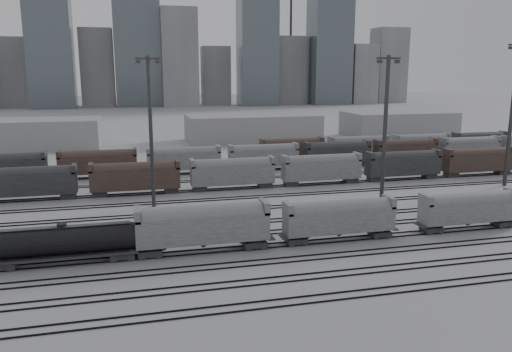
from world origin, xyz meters
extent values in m
plane|color=#B7B7BC|center=(0.00, 0.00, 0.00)|extent=(900.00, 900.00, 0.00)
cube|color=black|center=(0.00, -14.72, 0.08)|extent=(220.00, 0.07, 0.16)
cube|color=black|center=(0.00, -13.28, 0.08)|extent=(220.00, 0.07, 0.16)
cube|color=black|center=(0.00, -9.72, 0.08)|extent=(220.00, 0.07, 0.16)
cube|color=black|center=(0.00, -8.28, 0.08)|extent=(220.00, 0.07, 0.16)
cube|color=black|center=(0.00, -4.72, 0.08)|extent=(220.00, 0.07, 0.16)
cube|color=black|center=(0.00, -3.28, 0.08)|extent=(220.00, 0.07, 0.16)
cube|color=black|center=(0.00, 0.28, 0.08)|extent=(220.00, 0.07, 0.16)
cube|color=black|center=(0.00, 1.72, 0.08)|extent=(220.00, 0.07, 0.16)
cube|color=black|center=(0.00, 5.28, 0.08)|extent=(220.00, 0.07, 0.16)
cube|color=black|center=(0.00, 6.72, 0.08)|extent=(220.00, 0.07, 0.16)
cube|color=black|center=(0.00, 10.28, 0.08)|extent=(220.00, 0.07, 0.16)
cube|color=black|center=(0.00, 11.72, 0.08)|extent=(220.00, 0.07, 0.16)
cube|color=black|center=(0.00, 17.28, 0.08)|extent=(220.00, 0.07, 0.16)
cube|color=black|center=(0.00, 18.72, 0.08)|extent=(220.00, 0.07, 0.16)
cube|color=black|center=(0.00, 24.28, 0.08)|extent=(220.00, 0.07, 0.16)
cube|color=black|center=(0.00, 25.72, 0.08)|extent=(220.00, 0.07, 0.16)
cube|color=black|center=(0.00, 31.28, 0.08)|extent=(220.00, 0.07, 0.16)
cube|color=black|center=(0.00, 32.72, 0.08)|extent=(220.00, 0.07, 0.16)
cube|color=black|center=(0.00, 39.28, 0.08)|extent=(220.00, 0.07, 0.16)
cube|color=black|center=(0.00, 40.72, 0.08)|extent=(220.00, 0.07, 0.16)
cube|color=black|center=(0.00, 47.28, 0.08)|extent=(220.00, 0.07, 0.16)
cube|color=black|center=(0.00, 48.72, 0.08)|extent=(220.00, 0.07, 0.16)
cube|color=black|center=(0.00, 55.28, 0.08)|extent=(220.00, 0.07, 0.16)
cube|color=black|center=(0.00, 56.72, 0.08)|extent=(220.00, 0.07, 0.16)
cube|color=black|center=(-40.19, 1.00, 0.56)|extent=(2.65, 2.14, 0.71)
cube|color=black|center=(-27.95, 1.00, 0.56)|extent=(2.65, 2.14, 0.71)
cube|color=black|center=(-34.07, 1.00, 1.07)|extent=(15.81, 2.75, 0.25)
cylinder|color=black|center=(-34.07, 1.00, 2.70)|extent=(14.79, 2.96, 2.96)
sphere|color=black|center=(-26.67, 1.00, 2.70)|extent=(2.96, 2.96, 2.96)
cylinder|color=black|center=(-34.07, 1.00, 4.33)|extent=(1.02, 1.02, 0.51)
cube|color=black|center=(-34.07, 1.00, 4.23)|extent=(14.28, 0.92, 0.06)
cube|color=black|center=(-24.90, 1.00, 0.56)|extent=(2.65, 2.14, 0.71)
cube|color=black|center=(-12.65, 1.00, 0.56)|extent=(2.65, 2.14, 0.71)
cube|color=gray|center=(-18.77, 1.00, 2.96)|extent=(15.31, 3.06, 3.27)
cylinder|color=gray|center=(-18.77, 1.00, 4.18)|extent=(13.88, 2.96, 2.96)
cube|color=gray|center=(-26.12, 1.00, 5.00)|extent=(0.71, 3.06, 1.43)
cube|color=gray|center=(-11.43, 1.00, 5.00)|extent=(0.71, 3.06, 1.43)
cone|color=black|center=(-18.77, 1.00, 0.97)|extent=(2.45, 2.45, 0.92)
cube|color=black|center=(-7.41, 1.00, 0.51)|extent=(2.43, 1.96, 0.65)
cube|color=black|center=(3.79, 1.00, 0.51)|extent=(2.43, 1.96, 0.65)
cube|color=gray|center=(-1.81, 1.00, 2.71)|extent=(14.00, 2.80, 2.99)
cylinder|color=gray|center=(-1.81, 1.00, 3.83)|extent=(12.69, 2.71, 2.71)
cube|color=gray|center=(-8.53, 1.00, 4.57)|extent=(0.65, 2.80, 1.31)
cube|color=gray|center=(4.91, 1.00, 4.57)|extent=(0.65, 2.80, 1.31)
cone|color=black|center=(-1.81, 1.00, 0.89)|extent=(2.24, 2.24, 0.84)
cube|color=black|center=(11.24, 1.00, 0.50)|extent=(2.37, 1.92, 0.64)
cube|color=black|center=(22.18, 1.00, 0.50)|extent=(2.37, 1.92, 0.64)
cube|color=gray|center=(16.71, 1.00, 2.64)|extent=(13.68, 2.74, 2.92)
cylinder|color=gray|center=(16.71, 1.00, 3.74)|extent=(12.40, 2.64, 2.64)
cube|color=gray|center=(10.14, 1.00, 4.47)|extent=(0.64, 2.74, 1.28)
cube|color=gray|center=(23.28, 1.00, 4.47)|extent=(0.64, 2.74, 1.28)
cone|color=black|center=(16.71, 1.00, 0.87)|extent=(2.19, 2.19, 0.82)
cylinder|color=#333335|center=(-23.41, 23.09, 11.53)|extent=(0.59, 0.59, 23.07)
cube|color=#333335|center=(-23.41, 23.09, 22.61)|extent=(3.69, 0.28, 0.28)
cube|color=#333335|center=(-24.79, 23.09, 22.14)|extent=(0.65, 0.46, 0.46)
cube|color=#333335|center=(-22.03, 23.09, 22.14)|extent=(0.65, 0.46, 0.46)
cylinder|color=#333335|center=(9.88, 12.13, 11.52)|extent=(0.59, 0.59, 23.04)
cube|color=#333335|center=(9.88, 12.13, 22.58)|extent=(3.69, 0.28, 0.28)
cube|color=#333335|center=(8.50, 12.13, 22.11)|extent=(0.65, 0.46, 0.46)
cube|color=#333335|center=(11.26, 12.13, 22.11)|extent=(0.65, 0.46, 0.46)
cylinder|color=#333335|center=(40.60, 22.39, 12.95)|extent=(0.66, 0.66, 25.90)
cube|color=#333335|center=(39.05, 22.39, 24.87)|extent=(0.73, 0.52, 0.52)
cube|color=black|center=(-43.00, 32.00, 2.80)|extent=(15.00, 3.00, 5.60)
cube|color=#4C3730|center=(-26.00, 32.00, 2.80)|extent=(15.00, 3.00, 5.60)
cube|color=gray|center=(-9.00, 32.00, 2.80)|extent=(15.00, 3.00, 5.60)
cube|color=gray|center=(8.00, 32.00, 2.80)|extent=(15.00, 3.00, 5.60)
cube|color=black|center=(25.00, 32.00, 2.80)|extent=(15.00, 3.00, 5.60)
cube|color=#4C3730|center=(42.00, 32.00, 2.80)|extent=(15.00, 3.00, 5.60)
cube|color=black|center=(-50.00, 48.00, 2.80)|extent=(15.00, 3.00, 5.60)
cube|color=#4C3730|center=(-33.00, 48.00, 2.80)|extent=(15.00, 3.00, 5.60)
cube|color=gray|center=(-16.00, 48.00, 2.80)|extent=(15.00, 3.00, 5.60)
cube|color=gray|center=(1.00, 48.00, 2.80)|extent=(15.00, 3.00, 5.60)
cube|color=black|center=(18.00, 48.00, 2.80)|extent=(15.00, 3.00, 5.60)
cube|color=#4C3730|center=(35.00, 48.00, 2.80)|extent=(15.00, 3.00, 5.60)
cube|color=gray|center=(52.00, 48.00, 2.80)|extent=(15.00, 3.00, 5.60)
cube|color=#4C3730|center=(10.00, 56.00, 2.80)|extent=(15.00, 3.00, 5.60)
cube|color=gray|center=(27.00, 56.00, 2.80)|extent=(15.00, 3.00, 5.60)
cube|color=gray|center=(44.00, 56.00, 2.80)|extent=(15.00, 3.00, 5.60)
cube|color=black|center=(61.00, 56.00, 2.80)|extent=(15.00, 3.00, 5.60)
cube|color=#9B9B9D|center=(-60.00, 95.00, 4.00)|extent=(50.00, 18.00, 8.00)
cube|color=#9B9B9D|center=(10.00, 95.00, 4.00)|extent=(40.00, 18.00, 8.00)
cube|color=#9B9B9D|center=(60.00, 95.00, 4.00)|extent=(35.00, 18.00, 8.00)
cube|color=#969598|center=(-95.00, 280.00, 21.00)|extent=(22.00, 17.60, 42.00)
cube|color=#515B62|center=(-70.00, 280.00, 40.00)|extent=(25.00, 20.00, 80.00)
cube|color=#969598|center=(-45.00, 280.00, 24.00)|extent=(20.00, 16.00, 48.00)
cube|color=#515B62|center=(-20.00, 280.00, 47.50)|extent=(28.00, 22.40, 95.00)
cube|color=#969598|center=(5.00, 280.00, 30.00)|extent=(22.00, 17.60, 60.00)
cube|color=#969598|center=(30.00, 280.00, 19.00)|extent=(18.00, 14.40, 38.00)
cube|color=#515B62|center=(55.00, 280.00, 36.00)|extent=(24.00, 19.20, 72.00)
cube|color=#969598|center=(80.00, 280.00, 22.50)|extent=(20.00, 16.00, 45.00)
cube|color=#515B62|center=(105.00, 280.00, 44.00)|extent=(26.00, 20.80, 88.00)
cube|color=#969598|center=(130.00, 280.00, 20.00)|extent=(18.00, 14.40, 40.00)
cube|color=#969598|center=(155.00, 280.00, 26.00)|extent=(22.00, 17.60, 52.00)
cylinder|color=#333335|center=(-30.00, 305.00, 50.00)|extent=(1.80, 1.80, 100.00)
cylinder|color=#333335|center=(90.00, 305.00, 50.00)|extent=(1.80, 1.80, 100.00)
camera|label=1|loc=(-26.29, -54.10, 20.42)|focal=35.00mm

